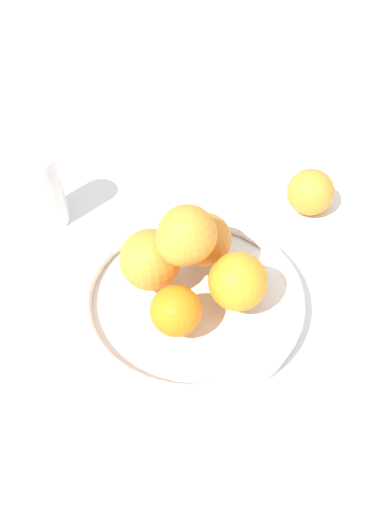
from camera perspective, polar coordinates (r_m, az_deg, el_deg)
ground_plane at (r=0.72m, az=-0.00°, el=-5.75°), size 4.00×4.00×0.00m
fruit_bowl at (r=0.70m, az=-0.00°, el=-4.84°), size 0.31×0.31×0.04m
orange_pile at (r=0.65m, az=-0.31°, el=-0.37°), size 0.20×0.20×0.14m
stray_orange at (r=0.85m, az=13.37°, el=7.12°), size 0.08×0.08×0.08m
drinking_glass at (r=0.83m, az=-16.74°, el=7.18°), size 0.07×0.07×0.13m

